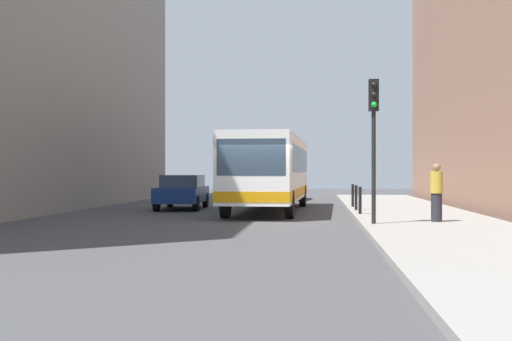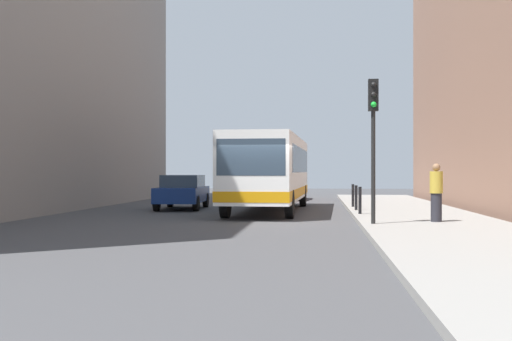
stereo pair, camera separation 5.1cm
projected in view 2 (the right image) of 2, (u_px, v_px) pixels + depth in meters
ground_plane at (258, 221)px, 21.01m from camera, size 80.00×80.00×0.00m
sidewalk at (424, 220)px, 20.48m from camera, size 4.40×40.00×0.15m
bus at (270, 169)px, 26.03m from camera, size 2.91×11.10×3.00m
car_beside_bus at (183, 191)px, 27.57m from camera, size 2.02×4.48×1.48m
car_behind_bus at (287, 186)px, 36.87m from camera, size 1.98×4.46×1.48m
traffic_light at (373, 123)px, 17.95m from camera, size 0.28×0.33×4.10m
bollard_near at (360, 200)px, 22.13m from camera, size 0.11×0.11×0.95m
bollard_mid at (356, 198)px, 24.39m from camera, size 0.11×0.11×0.95m
bollard_far at (353, 195)px, 26.65m from camera, size 0.11×0.11×0.95m
pedestrian_near_signal at (436, 193)px, 18.68m from camera, size 0.38×0.38×1.72m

